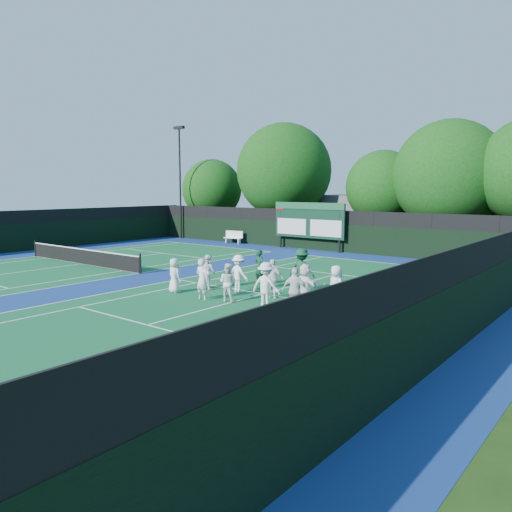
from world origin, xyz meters
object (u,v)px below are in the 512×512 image
Objects in this scene: scoreboard at (309,221)px; coach_left at (260,267)px; bench at (234,237)px; tennis_net at (82,256)px.

coach_left is at bearing -66.86° from scoreboard.
scoreboard reaches higher than bench.
scoreboard is at bearing 1.65° from bench.
bench is 18.05m from coach_left.
bench is 1.02× the size of coach_left.
scoreboard is at bearing 64.40° from tennis_net.
tennis_net is at bearing 19.67° from coach_left.
scoreboard is 3.49× the size of bench.
coach_left is (5.53, -12.95, -1.35)m from scoreboard.
scoreboard is 16.26m from tennis_net.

